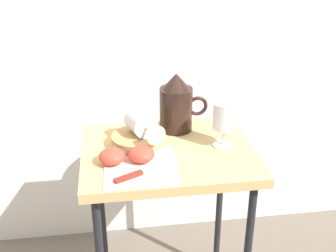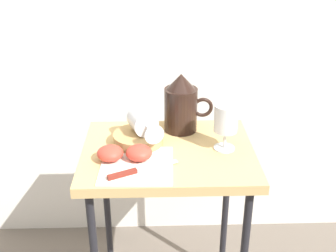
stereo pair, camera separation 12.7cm
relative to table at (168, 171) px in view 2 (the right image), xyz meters
The scene contains 9 objects.
table is the anchor object (origin of this frame).
linen_napkin 0.15m from the table, 134.58° to the right, with size 0.21×0.21×0.00m, color silver.
basket_tray 0.14m from the table, 155.73° to the left, with size 0.16×0.16×0.04m, color tan.
pitcher 0.21m from the table, 70.94° to the left, with size 0.16×0.11×0.20m.
wine_glass_upright 0.24m from the table, ahead, with size 0.07×0.07×0.14m.
wine_glass_tipped_near 0.18m from the table, 148.15° to the left, with size 0.12×0.16×0.08m.
apple_half_left 0.21m from the table, 159.84° to the right, with size 0.08×0.08×0.04m, color #CC3D2D.
apple_half_right 0.15m from the table, 144.09° to the right, with size 0.08×0.08×0.04m, color #CC3D2D.
knife 0.19m from the table, 125.90° to the right, with size 0.20×0.11×0.01m.
Camera 2 is at (-0.04, -1.15, 1.31)m, focal length 45.67 mm.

